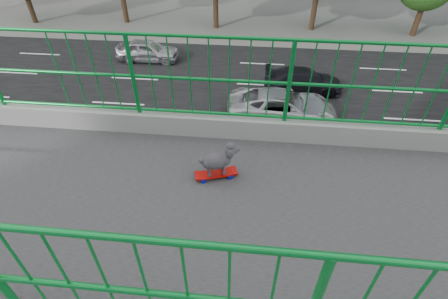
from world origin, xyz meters
name	(u,v)px	position (x,y,z in m)	size (l,w,h in m)	color
road	(261,111)	(-13.00, 0.00, 0.01)	(18.00, 90.00, 0.02)	black
footbridge	(271,297)	(0.00, 0.00, 5.22)	(3.00, 24.00, 7.00)	#2D2D2F
railing	(288,203)	(0.00, 0.00, 7.21)	(3.00, 24.00, 1.42)	gray
skateboard	(216,174)	(-0.52, -0.82, 7.05)	(0.30, 0.53, 0.07)	#C40B06
poodle	(218,159)	(-0.53, -0.80, 7.28)	(0.28, 0.46, 0.40)	#29272C
car_2	(282,106)	(-12.40, 1.05, 0.77)	(2.56, 5.56, 1.54)	#A8A7AD
car_3	(303,80)	(-15.60, 2.41, 0.66)	(1.85, 4.55, 1.32)	black
car_4	(148,50)	(-18.80, -7.85, 0.72)	(1.69, 4.21, 1.43)	#A8A7AD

